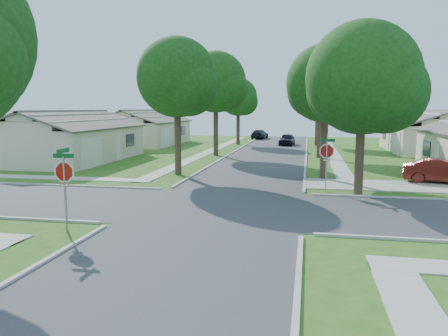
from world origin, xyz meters
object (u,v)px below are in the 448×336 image
Objects in this scene: car_curb_east at (287,139)px; car_curb_west at (260,134)px; tree_e_far at (318,94)px; tree_w_far at (239,99)px; house_nw_near at (70,142)px; stop_sign_sw at (64,175)px; tree_w_mid at (216,85)px; tree_e_mid at (322,87)px; tree_ne_corner at (364,83)px; house_nw_far at (144,132)px; tree_w_near at (178,81)px; tree_e_near at (327,87)px; house_ne_far at (431,137)px; car_driveway at (442,171)px; stop_sign_ne at (327,153)px.

car_curb_east is 11.30m from car_curb_west.
tree_e_far is at bearing 7.15° from car_curb_east.
house_nw_near is (-11.34, -19.01, -3.99)m from tree_w_far.
car_curb_west is (-4.43, 10.40, -0.04)m from car_curb_east.
stop_sign_sw is 0.31× the size of tree_w_mid.
tree_e_mid reaches higher than tree_ne_corner.
house_nw_far is 17.34m from car_curb_east.
tree_w_near reaches higher than tree_ne_corner.
tree_w_far is at bearing 10.05° from house_nw_far.
stop_sign_sw is at bearing -124.59° from tree_e_near.
stop_sign_sw is at bearing -121.55° from house_ne_far.
tree_w_near reaches higher than car_driveway.
car_curb_west is (1.44, 23.25, -5.84)m from tree_w_mid.
stop_sign_sw is 0.32× the size of tree_e_mid.
car_curb_west is at bearing 127.82° from tree_e_far.
tree_w_far is 1.98× the size of car_curb_east.
tree_ne_corner is (11.01, -29.80, 0.09)m from tree_w_far.
stop_sign_sw is at bearing 95.19° from car_curb_west.
stop_sign_sw is at bearing -103.73° from tree_e_far.
house_nw_near is 3.34× the size of car_curb_east.
tree_w_near is 0.66× the size of house_nw_near.
car_driveway is (6.75, -25.31, -5.27)m from tree_e_far.
stop_sign_sw is 0.34× the size of tree_e_far.
tree_w_mid is 15.27m from car_curb_east.
stop_sign_sw is 14.30m from tree_w_near.
car_curb_east is at bearing 32.63° from car_driveway.
house_nw_near is 31.94m from car_curb_west.
stop_sign_ne is (9.40, 9.40, 0.00)m from stop_sign_sw.
house_nw_near is (-20.69, 10.30, -0.51)m from stop_sign_ne.
tree_w_near is 29.10m from house_ne_far.
tree_e_far is at bearing 25.35° from car_driveway.
tree_w_near reaches higher than car_curb_west.
tree_w_far is 30.40m from car_driveway.
car_curb_east is at bearing 120.03° from car_curb_west.
house_nw_far is at bearing 50.73° from car_curb_west.
stop_sign_ne is at bearing -26.46° from house_nw_near.
tree_w_far is at bearing 110.61° from tree_e_near.
car_driveway is (27.49, -6.30, -0.80)m from house_nw_near.
tree_w_mid is (-9.34, 16.31, 4.46)m from stop_sign_ne.
tree_w_near reaches higher than stop_sign_sw.
stop_sign_ne is 16.84m from tree_e_mid.
tree_e_far is 29.85m from tree_ne_corner.
car_curb_west is at bearing 88.24° from stop_sign_sw.
tree_w_near is 12.01m from tree_w_mid.
house_ne_far is at bearing -24.03° from tree_e_far.
stop_sign_sw is 39.55m from house_ne_far.
house_ne_far is 3.34× the size of car_curb_east.
house_ne_far is at bearing 60.65° from tree_e_near.
tree_w_mid is at bearing 119.80° from stop_sign_ne.
tree_e_mid is at bearing 89.80° from stop_sign_ne.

